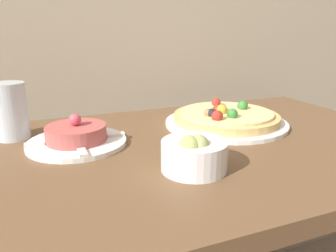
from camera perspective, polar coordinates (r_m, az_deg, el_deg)
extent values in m
cube|color=brown|center=(0.69, -2.81, -5.31)|extent=(1.25, 0.65, 0.03)
cylinder|color=brown|center=(1.34, 17.51, -13.45)|extent=(0.06, 0.06, 0.76)
cylinder|color=white|center=(0.86, 10.02, 0.54)|extent=(0.31, 0.31, 0.01)
cylinder|color=#DBB26B|center=(0.86, 10.07, 1.46)|extent=(0.27, 0.27, 0.02)
cylinder|color=beige|center=(0.86, 10.11, 2.28)|extent=(0.24, 0.24, 0.01)
sphere|color=gold|center=(0.84, 9.35, 2.81)|extent=(0.03, 0.03, 0.03)
sphere|color=#387F33|center=(0.89, 12.85, 3.46)|extent=(0.03, 0.03, 0.03)
sphere|color=#B22D23|center=(0.78, 8.57, 1.72)|extent=(0.03, 0.03, 0.03)
sphere|color=#B22D23|center=(0.87, 9.44, 3.17)|extent=(0.02, 0.02, 0.02)
sphere|color=#B22D23|center=(0.85, 8.56, 2.91)|extent=(0.02, 0.02, 0.02)
sphere|color=black|center=(0.81, 7.62, 2.23)|extent=(0.02, 0.02, 0.02)
sphere|color=#B22D23|center=(0.92, 8.38, 4.09)|extent=(0.02, 0.02, 0.02)
sphere|color=#997047|center=(0.81, 7.04, 2.27)|extent=(0.02, 0.02, 0.02)
sphere|color=#387F33|center=(0.80, 11.12, 2.06)|extent=(0.03, 0.03, 0.03)
cylinder|color=white|center=(0.73, -15.56, -2.80)|extent=(0.21, 0.21, 0.01)
cylinder|color=#B2514C|center=(0.73, -15.69, -1.18)|extent=(0.13, 0.13, 0.03)
sphere|color=#DB4C5B|center=(0.72, -15.88, 1.07)|extent=(0.03, 0.03, 0.03)
cube|color=white|center=(0.74, -9.12, -1.46)|extent=(0.04, 0.02, 0.01)
cube|color=white|center=(0.81, -16.35, -0.38)|extent=(0.02, 0.04, 0.01)
cube|color=white|center=(0.73, -22.24, -2.95)|extent=(0.04, 0.02, 0.01)
cube|color=white|center=(0.65, -14.68, -4.49)|extent=(0.02, 0.04, 0.01)
cylinder|color=white|center=(0.58, 4.57, -5.14)|extent=(0.12, 0.12, 0.05)
sphere|color=#B7BC70|center=(0.56, 5.23, -3.34)|extent=(0.04, 0.04, 0.04)
sphere|color=#A3B25B|center=(0.55, 3.79, -3.56)|extent=(0.04, 0.04, 0.04)
sphere|color=#B7BC70|center=(0.57, 5.69, -3.28)|extent=(0.03, 0.03, 0.03)
cylinder|color=silver|center=(0.81, -25.79, 2.35)|extent=(0.07, 0.07, 0.13)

